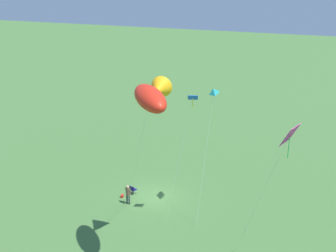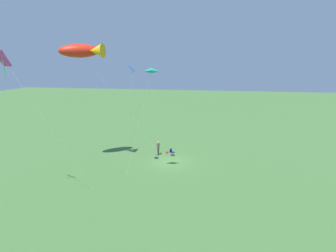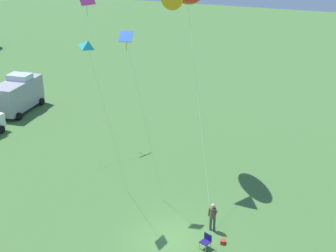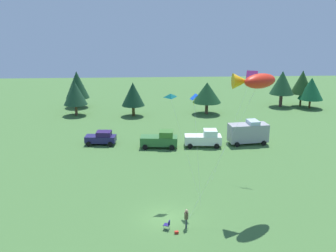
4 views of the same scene
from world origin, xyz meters
The scene contains 8 objects.
ground_plane centered at (0.00, 0.00, 0.00)m, with size 160.00×160.00×0.00m, color #436F35.
person_kite_flyer centered at (1.66, -1.76, 1.02)m, with size 0.39×0.60×1.74m.
folding_chair centered at (0.06, -1.94, 0.49)m, with size 0.62×0.62×0.82m.
backpack_on_grass centered at (0.77, -2.65, 0.11)m, with size 0.32×0.22×0.22m, color red.
kite_large_fish centered at (8.11, 2.51, 11.92)m, with size 9.17×6.17×12.63m.
kite_delta_teal centered at (0.73, 4.91, 10.16)m, with size 3.43×0.95×10.46m.
kite_diamond_blue centered at (2.84, 3.77, 9.80)m, with size 1.00×2.30×10.50m.
kite_diamond_rainbow centered at (9.91, 10.64, 10.84)m, with size 5.26×3.39×11.62m.
Camera 2 is at (-4.75, 27.23, 10.74)m, focal length 28.00 mm.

